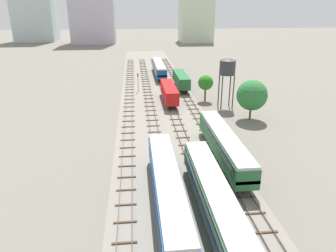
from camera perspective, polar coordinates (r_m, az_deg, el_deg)
The scene contains 19 objects.
ground_plane at distance 69.45m, azimuth -1.45°, elevation 3.74°, with size 480.00×480.00×0.00m, color slate.
ballast_bed at distance 69.44m, azimuth -1.45°, elevation 3.74°, with size 17.69×176.00×0.01m, color gray.
track_far_left at distance 70.18m, azimuth -7.11°, elevation 3.89°, with size 2.40×126.00×0.29m.
track_left at distance 70.22m, azimuth -3.38°, elevation 4.03°, with size 2.40×126.00×0.29m.
track_centre_left at distance 70.57m, azimuth 0.33°, elevation 4.15°, with size 2.40×126.00×0.29m.
track_centre at distance 71.20m, azimuth 4.00°, elevation 4.25°, with size 2.40×126.00×0.29m.
passenger_coach_centre_left_nearest at distance 32.45m, azimuth 8.70°, elevation -13.12°, with size 2.96×22.00×3.80m.
passenger_coach_left_near at distance 34.18m, azimuth -0.13°, elevation -10.90°, with size 2.96×22.00×3.80m.
diesel_railcar_centre_mid at distance 44.85m, azimuth 10.16°, elevation -3.09°, with size 2.96×20.50×3.80m.
freight_boxcar_centre_left_midfar at distance 71.41m, azimuth 0.20°, elevation 6.28°, with size 2.87×14.00×3.60m.
freight_boxcar_centre_far at distance 83.86m, azimuth 2.41°, elevation 8.51°, with size 2.87×14.00×3.60m.
passenger_coach_centre_left_farther at distance 99.58m, azimuth -1.65°, elevation 10.63°, with size 2.96×22.00×3.80m.
water_tower at distance 67.49m, azimuth 10.78°, elevation 10.45°, with size 3.47×3.47×10.60m.
signal_post_nearest at distance 80.77m, azimuth -5.49°, elevation 8.38°, with size 0.28×0.47×4.74m.
lineside_tree_0 at distance 72.13m, azimuth 6.87°, elevation 7.83°, with size 3.43×3.43×6.08m.
lineside_tree_1 at distance 61.38m, azimuth 15.03°, elevation 5.43°, with size 5.78×5.78×7.79m.
skyline_tower_0 at distance 215.99m, azimuth -23.38°, elevation 19.84°, with size 23.38×17.64×43.76m.
skyline_tower_1 at distance 194.53m, azimuth -13.67°, elevation 20.83°, with size 24.43×18.86×43.16m.
skyline_tower_2 at distance 196.56m, azimuth 5.10°, elevation 19.29°, with size 18.87×17.06×29.39m.
Camera 1 is at (-5.27, -10.07, 20.74)m, focal length 33.48 mm.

